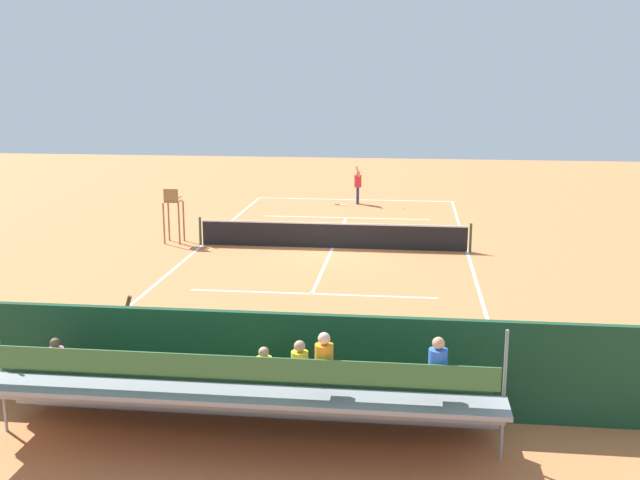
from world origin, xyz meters
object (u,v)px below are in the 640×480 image
Objects in this scene: tennis_net at (333,235)px; umpire_chair at (173,209)px; tennis_ball_near at (404,208)px; bleacher_stand at (247,393)px; equipment_bag at (292,389)px; tennis_player at (358,184)px; courtside_bench at (379,373)px; tennis_racket at (342,205)px; line_judge at (126,340)px.

tennis_net is 4.81× the size of umpire_chair.
tennis_ball_near is (-2.60, -8.58, -0.47)m from tennis_net.
umpire_chair reaches higher than tennis_ball_near.
bleacher_stand reaches higher than equipment_bag.
tennis_player is at bearing -90.49° from bleacher_stand.
tennis_player is (-6.46, -9.61, -0.30)m from umpire_chair.
tennis_player is 29.18× the size of tennis_ball_near.
tennis_net is 9.80m from tennis_player.
tennis_player reaches higher than tennis_ball_near.
courtside_bench is 22.79m from tennis_racket.
tennis_net is at bearing -80.17° from courtside_bench.
tennis_ball_near is at bearing -104.43° from line_judge.
equipment_bag is at bearing 90.72° from tennis_player.
line_judge is (3.05, -2.14, 0.10)m from bleacher_stand.
tennis_net is at bearing -89.85° from bleacher_stand.
umpire_chair is 32.42× the size of tennis_ball_near.
tennis_ball_near reaches higher than tennis_racket.
tennis_racket is 0.29× the size of line_judge.
bleacher_stand is at bearing 83.90° from tennis_ball_near.
bleacher_stand is at bearing 90.15° from tennis_net.
bleacher_stand reaches higher than courtside_bench.
tennis_player is at bearing -98.09° from line_judge.
tennis_net is 13.42m from equipment_bag.
tennis_net is 5.72× the size of courtside_bench.
bleacher_stand is 15.97× the size of tennis_racket.
courtside_bench is at bearing 179.40° from line_judge.
courtside_bench reaches higher than tennis_racket.
bleacher_stand is 2.15m from equipment_bag.
line_judge reaches higher than courtside_bench.
bleacher_stand is 4.70× the size of line_judge.
tennis_ball_near is (-8.80, -8.41, -1.28)m from umpire_chair.
tennis_net is 9.37m from tennis_racket.
umpire_chair reaches higher than tennis_racket.
bleacher_stand is 24.08m from tennis_ball_near.
umpire_chair is 3.77× the size of tennis_racket.
equipment_bag is 3.66m from line_judge.
tennis_net reaches higher than courtside_bench.
umpire_chair is 15.20m from equipment_bag.
tennis_racket is at bearing -87.15° from tennis_net.
bleacher_stand is at bearing 75.47° from equipment_bag.
equipment_bag is at bearing 92.34° from tennis_net.
tennis_ball_near is at bearing -90.79° from courtside_bench.
umpire_chair is at bearing -63.56° from equipment_bag.
tennis_player and line_judge have the same top height.
courtside_bench is 21.86m from tennis_ball_near.
courtside_bench is at bearing -175.81° from equipment_bag.
tennis_net reaches higher than tennis_ball_near.
equipment_bag is (1.75, 0.13, -0.38)m from courtside_bench.
bleacher_stand is 4.23× the size of umpire_chair.
tennis_racket is (2.76, -22.62, -0.54)m from courtside_bench.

